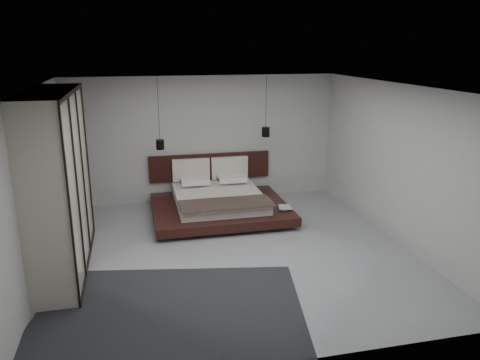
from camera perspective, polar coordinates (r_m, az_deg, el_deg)
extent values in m
plane|color=#96989E|center=(8.14, -1.05, -8.76)|extent=(6.00, 6.00, 0.00)
plane|color=white|center=(7.42, -1.16, 11.28)|extent=(6.00, 6.00, 0.00)
plane|color=#B6B6B3|center=(10.54, -4.49, 4.98)|extent=(6.00, 0.00, 6.00)
plane|color=#B6B6B3|center=(4.93, 6.20, -8.23)|extent=(6.00, 0.00, 6.00)
plane|color=#B6B6B3|center=(7.65, -23.65, -0.61)|extent=(0.00, 6.00, 6.00)
plane|color=#B6B6B3|center=(8.76, 18.48, 1.91)|extent=(0.00, 6.00, 6.00)
cube|color=black|center=(10.01, -20.93, 2.79)|extent=(0.05, 0.90, 2.60)
cube|color=black|center=(9.74, -2.45, -4.25)|extent=(2.16, 1.77, 0.08)
cube|color=black|center=(9.69, -2.46, -3.54)|extent=(2.75, 2.26, 0.18)
cube|color=silver|center=(9.75, -2.61, -2.21)|extent=(1.77, 1.96, 0.22)
cube|color=black|center=(8.99, -1.73, -2.90)|extent=(1.79, 0.69, 0.05)
cube|color=white|center=(10.35, -5.62, -0.20)|extent=(0.61, 0.39, 0.12)
cube|color=white|center=(10.48, -1.16, 0.08)|extent=(0.61, 0.39, 0.12)
cube|color=white|center=(10.21, -5.53, -0.09)|extent=(0.61, 0.39, 0.12)
cube|color=white|center=(10.34, -1.00, 0.20)|extent=(0.61, 0.39, 0.12)
cube|color=black|center=(10.66, -3.70, 1.66)|extent=(2.75, 0.08, 0.60)
cube|color=beige|center=(10.52, -5.98, 1.24)|extent=(0.83, 0.10, 0.50)
cube|color=beige|center=(10.66, -1.27, 1.52)|extent=(0.83, 0.10, 0.50)
imported|color=#99724C|center=(9.47, 4.82, -3.40)|extent=(0.27, 0.34, 0.03)
imported|color=#99724C|center=(9.43, 4.77, -3.32)|extent=(0.29, 0.35, 0.02)
cylinder|color=black|center=(9.66, -9.92, 8.47)|extent=(0.01, 0.01, 1.24)
cylinder|color=black|center=(9.78, -9.72, 4.28)|extent=(0.16, 0.16, 0.20)
cylinder|color=#FFE0B2|center=(9.80, -9.69, 3.79)|extent=(0.12, 0.12, 0.01)
cylinder|color=black|center=(10.03, 3.20, 9.46)|extent=(0.01, 0.01, 1.07)
cylinder|color=black|center=(10.12, 3.14, 5.87)|extent=(0.17, 0.17, 0.21)
cylinder|color=#FFE0B2|center=(10.14, 3.14, 5.38)|extent=(0.13, 0.13, 0.01)
cube|color=beige|center=(7.70, -21.34, -0.30)|extent=(0.64, 2.79, 2.79)
cube|color=black|center=(7.41, -19.83, 10.06)|extent=(0.03, 2.79, 0.06)
cube|color=black|center=(8.12, -17.99, -9.44)|extent=(0.03, 2.79, 0.06)
cube|color=black|center=(6.33, -20.01, -3.59)|extent=(0.03, 0.05, 2.79)
cube|color=black|center=(7.21, -19.20, -1.15)|extent=(0.03, 0.05, 2.79)
cube|color=black|center=(8.10, -18.57, 0.76)|extent=(0.03, 0.05, 2.79)
cube|color=black|center=(9.00, -18.07, 2.28)|extent=(0.03, 0.05, 2.79)
cube|color=black|center=(6.51, -8.58, -15.75)|extent=(3.93, 3.12, 0.02)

